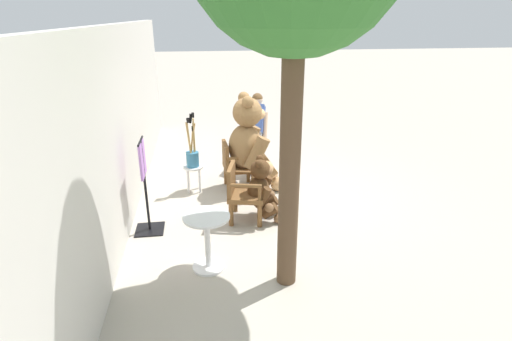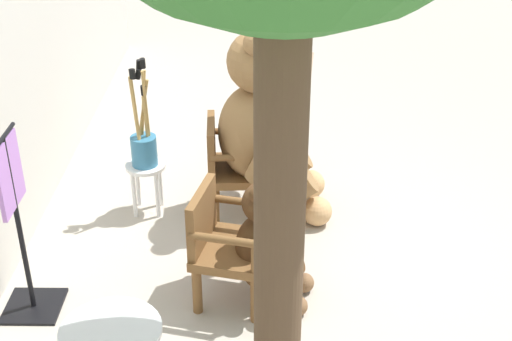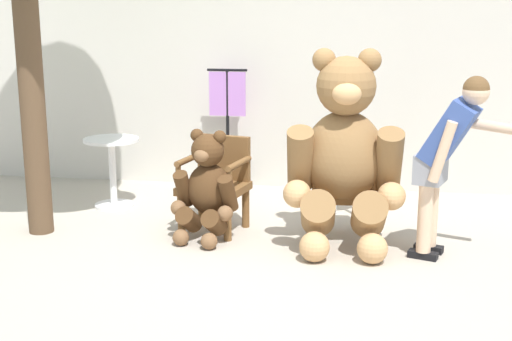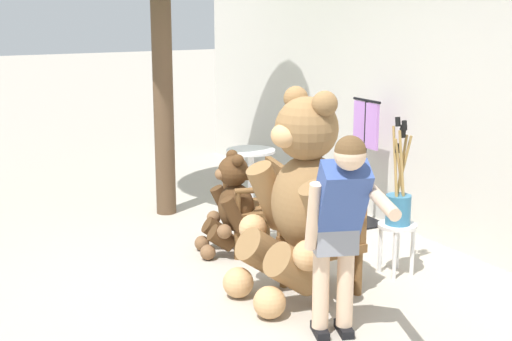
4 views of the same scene
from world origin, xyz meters
name	(u,v)px [view 1 (image 1 of 4)]	position (x,y,z in m)	size (l,w,h in m)	color
ground_plane	(279,200)	(0.00, 0.00, 0.00)	(60.00, 60.00, 0.00)	#B2A899
back_wall	(122,124)	(0.00, 2.40, 1.40)	(10.00, 0.16, 2.80)	beige
wooden_chair_left	(243,191)	(-0.58, 0.67, 0.46)	(0.66, 0.63, 0.86)	brown
wooden_chair_right	(235,164)	(0.59, 0.67, 0.46)	(0.59, 0.55, 0.86)	brown
teddy_bear_large	(251,143)	(0.60, 0.40, 0.83)	(1.02, 0.98, 1.70)	olive
teddy_bear_small	(262,189)	(-0.60, 0.38, 0.48)	(0.61, 0.61, 0.99)	#4C3019
person_visitor	(255,127)	(1.42, 0.20, 0.91)	(0.86, 0.48, 1.52)	black
white_stool	(193,172)	(0.59, 1.41, 0.36)	(0.34, 0.34, 0.46)	white
brush_bucket	(192,155)	(0.59, 1.41, 0.68)	(0.22, 0.22, 0.95)	teal
round_side_table	(207,236)	(-1.78, 1.23, 0.45)	(0.56, 0.56, 0.72)	white
clothing_display_stand	(145,185)	(-0.74, 2.05, 0.72)	(0.44, 0.40, 1.36)	black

